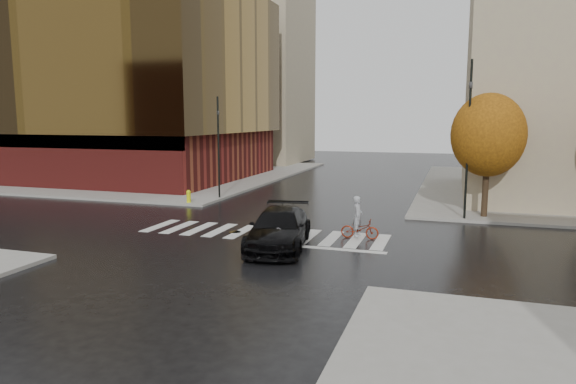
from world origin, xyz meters
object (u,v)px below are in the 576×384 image
at_px(sedan, 279,229).
at_px(traffic_light_ne, 469,127).
at_px(fire_hydrant, 189,196).
at_px(cyclist, 359,224).
at_px(traffic_light_nw, 218,142).

relative_size(sedan, traffic_light_ne, 0.68).
distance_m(traffic_light_ne, fire_hydrant, 16.77).
relative_size(cyclist, fire_hydrant, 2.44).
bearing_deg(fire_hydrant, sedan, -43.28).
distance_m(traffic_light_nw, fire_hydrant, 4.19).
bearing_deg(cyclist, traffic_light_nw, 52.09).
xyz_separation_m(traffic_light_nw, fire_hydrant, (-0.89, -2.50, -3.24)).
xyz_separation_m(cyclist, traffic_light_nw, (-10.78, 8.14, 3.16)).
bearing_deg(sedan, cyclist, 33.04).
height_order(traffic_light_ne, fire_hydrant, traffic_light_ne).
distance_m(traffic_light_nw, traffic_light_ne, 15.56).
bearing_deg(fire_hydrant, traffic_light_nw, 70.33).
distance_m(cyclist, traffic_light_ne, 8.36).
xyz_separation_m(sedan, traffic_light_ne, (7.39, 8.26, 4.08)).
relative_size(sedan, fire_hydrant, 7.08).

